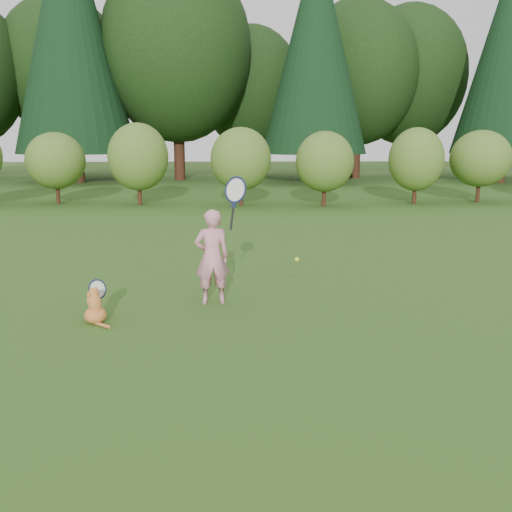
{
  "coord_description": "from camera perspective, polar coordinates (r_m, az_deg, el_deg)",
  "views": [
    {
      "loc": [
        -0.07,
        -6.79,
        2.28
      ],
      "look_at": [
        0.2,
        0.8,
        0.7
      ],
      "focal_mm": 40.0,
      "sensor_mm": 36.0,
      "label": 1
    }
  ],
  "objects": [
    {
      "name": "ground",
      "position": [
        7.16,
        -1.38,
        -6.81
      ],
      "size": [
        100.0,
        100.0,
        0.0
      ],
      "primitive_type": "plane",
      "color": "#285618",
      "rests_on": "ground"
    },
    {
      "name": "shrub_row",
      "position": [
        19.81,
        -1.85,
        9.19
      ],
      "size": [
        28.0,
        3.0,
        2.8
      ],
      "primitive_type": null,
      "color": "#546B21",
      "rests_on": "ground"
    },
    {
      "name": "woodland_backdrop",
      "position": [
        30.25,
        -2.0,
        21.67
      ],
      "size": [
        48.0,
        10.0,
        15.0
      ],
      "primitive_type": null,
      "color": "black",
      "rests_on": "ground"
    },
    {
      "name": "child",
      "position": [
        7.89,
        -4.35,
        0.14
      ],
      "size": [
        0.79,
        0.54,
        1.98
      ],
      "rotation": [
        0.0,
        0.0,
        3.3
      ],
      "color": "pink",
      "rests_on": "ground"
    },
    {
      "name": "cat",
      "position": [
        7.44,
        -15.81,
        -4.63
      ],
      "size": [
        0.45,
        0.68,
        0.63
      ],
      "rotation": [
        0.0,
        0.0,
        0.38
      ],
      "color": "orange",
      "rests_on": "ground"
    },
    {
      "name": "tennis_ball",
      "position": [
        7.68,
        4.11,
        -0.34
      ],
      "size": [
        0.06,
        0.06,
        0.06
      ],
      "color": "#D1E81B",
      "rests_on": "ground"
    }
  ]
}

